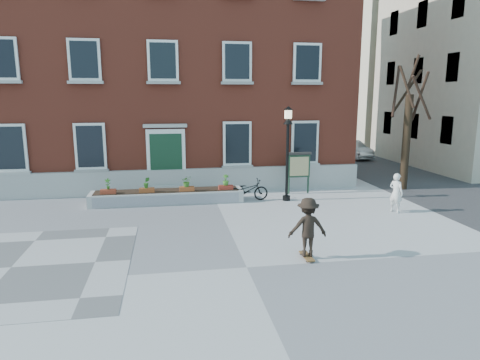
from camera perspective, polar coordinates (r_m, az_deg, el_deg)
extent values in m
plane|color=#9E9EA0|center=(11.26, 0.91, -11.57)|extent=(100.00, 100.00, 0.00)
cube|color=#545457|center=(12.70, -28.22, -10.23)|extent=(6.00, 6.00, 0.01)
imported|color=black|center=(17.89, 1.01, -1.36)|extent=(1.79, 0.73, 0.92)
imported|color=silver|center=(31.11, 14.66, 3.97)|extent=(1.85, 3.90, 1.23)
imported|color=silver|center=(17.15, 20.09, -1.61)|extent=(0.58, 0.65, 1.50)
cube|color=#963B29|center=(24.25, -10.16, 14.95)|extent=(18.00, 10.00, 12.00)
cube|color=#A7A7A1|center=(19.46, -9.70, -0.22)|extent=(18.00, 0.24, 1.10)
cube|color=#9C9C97|center=(19.42, -9.66, -1.59)|extent=(2.60, 0.80, 0.20)
cube|color=#A3A39E|center=(19.53, -9.68, -0.92)|extent=(2.20, 0.50, 0.20)
cube|color=white|center=(19.31, -9.81, 3.01)|extent=(1.70, 0.12, 2.50)
cube|color=#12331F|center=(19.28, -9.80, 2.69)|extent=(1.40, 0.06, 2.30)
cube|color=#A7A8A3|center=(19.12, -9.95, 7.14)|extent=(1.90, 0.25, 0.15)
cube|color=silver|center=(20.29, -28.29, 3.79)|extent=(1.30, 0.10, 2.00)
cube|color=black|center=(20.24, -28.33, 3.77)|extent=(1.08, 0.04, 1.78)
cube|color=#ACADA7|center=(20.37, -28.06, 0.81)|extent=(1.44, 0.20, 0.12)
cube|color=white|center=(20.22, -29.26, 13.94)|extent=(1.30, 0.10, 1.70)
cube|color=black|center=(20.18, -29.31, 13.94)|extent=(1.08, 0.04, 1.48)
cube|color=#A8A8A3|center=(20.12, -29.06, 11.37)|extent=(1.44, 0.20, 0.12)
cube|color=white|center=(19.50, -19.33, 4.25)|extent=(1.30, 0.10, 2.00)
cube|color=black|center=(19.45, -19.36, 4.23)|extent=(1.08, 0.04, 1.78)
cube|color=gray|center=(19.59, -19.16, 1.15)|extent=(1.44, 0.20, 0.12)
cube|color=white|center=(19.43, -20.04, 14.83)|extent=(1.30, 0.10, 1.70)
cube|color=black|center=(19.38, -20.07, 14.84)|extent=(1.08, 0.04, 1.48)
cube|color=#ABABA6|center=(19.33, -19.89, 12.16)|extent=(1.44, 0.20, 0.12)
cube|color=white|center=(19.15, -10.24, 15.38)|extent=(1.30, 0.10, 1.70)
cube|color=black|center=(19.10, -10.24, 15.39)|extent=(1.08, 0.04, 1.48)
cube|color=#9A9B96|center=(19.05, -10.15, 12.66)|extent=(1.44, 0.20, 0.12)
cube|color=white|center=(19.47, -0.38, 4.87)|extent=(1.30, 0.10, 2.00)
cube|color=black|center=(19.42, -0.35, 4.85)|extent=(1.08, 0.04, 1.78)
cube|color=gray|center=(19.56, -0.35, 1.76)|extent=(1.44, 0.20, 0.12)
cube|color=silver|center=(19.40, -0.39, 15.50)|extent=(1.30, 0.10, 1.70)
cube|color=black|center=(19.35, -0.37, 15.51)|extent=(1.08, 0.04, 1.48)
cube|color=gray|center=(19.30, -0.36, 12.81)|extent=(1.44, 0.20, 0.12)
cube|color=silver|center=(20.23, 8.64, 4.98)|extent=(1.30, 0.10, 2.00)
cube|color=black|center=(20.18, 8.68, 4.97)|extent=(1.08, 0.04, 1.78)
cube|color=#AAABA5|center=(20.31, 8.60, 1.99)|extent=(1.44, 0.20, 0.12)
cube|color=white|center=(20.16, 8.95, 15.20)|extent=(1.30, 0.10, 1.70)
cube|color=black|center=(20.12, 9.00, 15.21)|extent=(1.08, 0.04, 1.48)
cube|color=gray|center=(20.06, 8.92, 12.62)|extent=(1.44, 0.20, 0.12)
cube|color=#BBBBB6|center=(17.88, -9.66, -2.22)|extent=(6.20, 1.10, 0.50)
cube|color=silver|center=(17.34, -9.66, -2.64)|extent=(5.80, 0.02, 0.40)
cube|color=black|center=(17.82, -9.69, -1.43)|extent=(5.80, 0.90, 0.06)
cube|color=maroon|center=(17.72, -17.16, -1.52)|extent=(0.60, 0.25, 0.20)
imported|color=#265C1B|center=(17.65, -17.22, -0.49)|extent=(0.24, 0.24, 0.45)
cube|color=brown|center=(17.58, -12.31, -1.38)|extent=(0.60, 0.25, 0.20)
imported|color=#27601C|center=(17.51, -12.35, -0.34)|extent=(0.25, 0.25, 0.45)
cube|color=brown|center=(17.57, -7.09, -1.21)|extent=(0.60, 0.25, 0.20)
imported|color=#2C5D1C|center=(17.51, -7.12, -0.17)|extent=(0.40, 0.40, 0.45)
cube|color=maroon|center=(17.71, -1.91, -1.03)|extent=(0.60, 0.25, 0.20)
imported|color=#316B20|center=(17.64, -1.92, 0.00)|extent=(0.25, 0.25, 0.45)
cylinder|color=black|center=(21.33, 21.28, 4.66)|extent=(0.36, 0.36, 4.40)
cylinder|color=#311F15|center=(21.48, 22.86, 10.18)|extent=(0.12, 1.12, 2.23)
cylinder|color=black|center=(21.75, 21.40, 10.99)|extent=(1.18, 0.49, 1.97)
cylinder|color=black|center=(21.28, 20.07, 11.08)|extent=(0.88, 1.14, 2.35)
cylinder|color=black|center=(20.87, 21.36, 11.50)|extent=(0.60, 0.77, 1.90)
cylinder|color=#311F15|center=(20.79, 23.06, 10.04)|extent=(1.39, 0.55, 1.95)
cylinder|color=black|center=(21.44, 22.08, 13.15)|extent=(0.43, 0.48, 1.58)
cube|color=#373739|center=(31.74, 16.49, 2.90)|extent=(8.00, 36.00, 0.01)
cube|color=beige|center=(41.37, 19.74, 13.58)|extent=(10.00, 11.00, 13.00)
cube|color=black|center=(25.84, 25.91, 6.00)|extent=(0.08, 1.00, 1.50)
cube|color=black|center=(28.50, 22.19, 6.68)|extent=(0.08, 1.00, 1.50)
cube|color=black|center=(31.27, 19.12, 7.23)|extent=(0.08, 1.00, 1.50)
cube|color=black|center=(25.81, 26.55, 13.29)|extent=(0.08, 1.00, 1.50)
cube|color=black|center=(28.48, 22.70, 13.30)|extent=(0.08, 1.00, 1.50)
cube|color=black|center=(31.24, 19.52, 13.26)|extent=(0.08, 1.00, 1.50)
cube|color=black|center=(26.19, 27.20, 20.27)|extent=(0.08, 1.00, 1.50)
cube|color=black|center=(28.82, 23.21, 19.65)|extent=(0.08, 1.00, 1.50)
cube|color=black|center=(31.55, 19.92, 19.07)|extent=(0.08, 1.00, 1.50)
cylinder|color=black|center=(18.15, 6.20, -2.40)|extent=(0.32, 0.32, 0.20)
cylinder|color=black|center=(17.86, 6.31, 2.28)|extent=(0.12, 0.12, 3.20)
cone|color=black|center=(17.67, 6.43, 7.89)|extent=(0.40, 0.40, 0.30)
cube|color=#FFEBBB|center=(17.66, 6.45, 8.70)|extent=(0.24, 0.24, 0.34)
cone|color=black|center=(17.65, 6.46, 9.51)|extent=(0.40, 0.40, 0.16)
cylinder|color=#1A3524|center=(19.19, 6.56, 0.78)|extent=(0.08, 0.08, 1.80)
cylinder|color=#18301E|center=(19.46, 9.10, 0.86)|extent=(0.08, 0.08, 1.80)
cube|color=#1A3522|center=(19.26, 7.87, 1.84)|extent=(1.00, 0.10, 1.00)
cube|color=#D4D089|center=(19.21, 7.92, 1.81)|extent=(0.85, 0.02, 0.85)
cube|color=#342F2C|center=(19.18, 7.91, 3.52)|extent=(1.10, 0.16, 0.10)
cube|color=brown|center=(11.96, 8.89, -9.99)|extent=(0.22, 0.78, 0.03)
cylinder|color=black|center=(11.70, 8.90, -10.67)|extent=(0.03, 0.05, 0.05)
cylinder|color=black|center=(11.76, 9.74, -10.59)|extent=(0.03, 0.05, 0.05)
cylinder|color=black|center=(12.20, 8.06, -9.71)|extent=(0.03, 0.05, 0.05)
cylinder|color=black|center=(12.25, 8.87, -9.64)|extent=(0.03, 0.05, 0.05)
imported|color=black|center=(11.69, 9.01, -6.23)|extent=(1.08, 0.67, 1.61)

